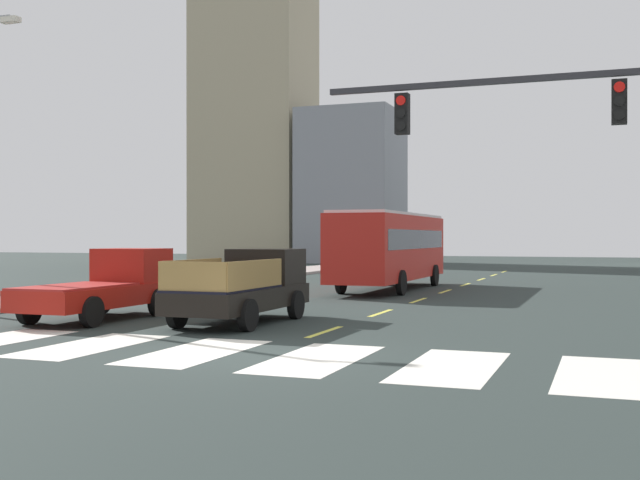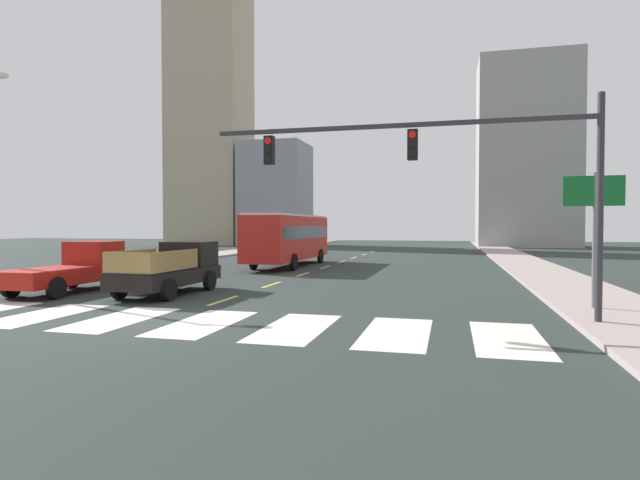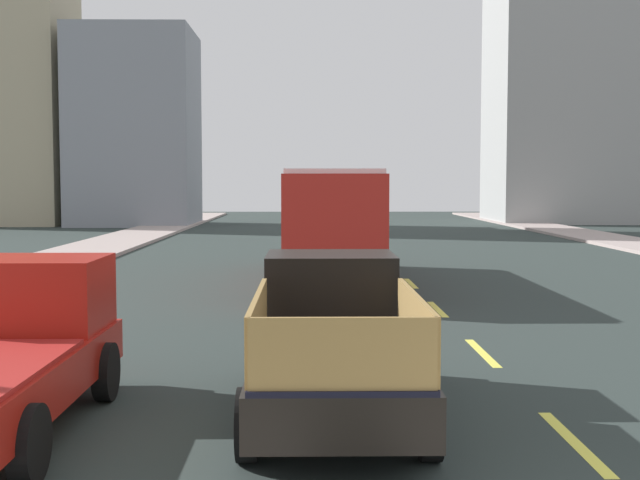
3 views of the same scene
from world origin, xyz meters
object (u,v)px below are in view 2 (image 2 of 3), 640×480
city_bus (289,236)px  traffic_signal_gantry (459,165)px  pickup_dark (74,268)px  direction_sign_green (594,212)px  pickup_stakebed (173,269)px

city_bus → traffic_signal_gantry: bearing=-57.4°
traffic_signal_gantry → pickup_dark: bearing=169.0°
pickup_dark → direction_sign_green: (18.64, -0.45, 2.11)m
pickup_stakebed → pickup_dark: same height
pickup_stakebed → traffic_signal_gantry: size_ratio=0.49×
traffic_signal_gantry → city_bus: bearing=121.0°
pickup_dark → traffic_signal_gantry: (14.71, -2.87, 3.34)m
city_bus → direction_sign_green: 20.53m
pickup_stakebed → city_bus: city_bus is taller
pickup_stakebed → direction_sign_green: direction_sign_green is taller
direction_sign_green → pickup_stakebed: bearing=176.1°
city_bus → direction_sign_green: size_ratio=2.57×
direction_sign_green → city_bus: bearing=134.0°
pickup_dark → city_bus: size_ratio=0.48×
traffic_signal_gantry → pickup_stakebed: bearing=162.2°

